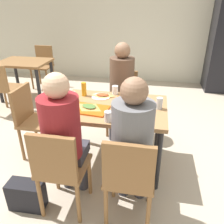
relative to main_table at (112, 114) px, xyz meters
The scene contains 28 objects.
ground_plane 0.64m from the main_table, ahead, with size 10.00×10.00×0.02m, color #B7A893.
back_wall 3.29m from the main_table, 90.00° to the left, with size 10.00×0.10×2.80m, color beige.
main_table is the anchor object (origin of this frame).
chair_near_left 0.85m from the main_table, 110.03° to the right, with size 0.40×0.40×0.86m.
chair_near_right 0.85m from the main_table, 69.97° to the right, with size 0.40×0.40×0.86m.
chair_far_side 0.80m from the main_table, 90.00° to the left, with size 0.40×0.40×0.86m.
chair_left_end 0.97m from the main_table, behind, with size 0.40×0.40×0.86m.
person_in_red 0.72m from the main_table, 113.91° to the right, with size 0.32×0.42×1.27m.
person_in_brown_jacket 0.72m from the main_table, 66.09° to the right, with size 0.32×0.42×1.27m.
person_far_side 0.66m from the main_table, 90.00° to the left, with size 0.32×0.42×1.27m.
tray_red_near 0.27m from the main_table, 144.84° to the right, with size 0.36×0.26×0.02m, color #D85914.
tray_red_far 0.26m from the main_table, 31.12° to the left, with size 0.36×0.26×0.02m, color #D85914.
paper_plate_center 0.30m from the main_table, 127.75° to the left, with size 0.22×0.22×0.01m, color white.
paper_plate_near_edge 0.30m from the main_table, 52.25° to the right, with size 0.22×0.22×0.01m, color white.
pizza_slice_a 0.28m from the main_table, 152.44° to the right, with size 0.28×0.24×0.02m.
pizza_slice_b 0.27m from the main_table, 22.26° to the left, with size 0.28×0.26×0.02m.
pizza_slice_c 0.31m from the main_table, 123.27° to the left, with size 0.21×0.14×0.02m.
plastic_cup_a 0.37m from the main_table, 94.77° to the left, with size 0.07×0.07×0.10m, color white.
plastic_cup_b 0.37m from the main_table, 85.23° to the right, with size 0.07×0.07×0.10m, color white.
plastic_cup_c 0.49m from the main_table, behind, with size 0.07×0.07×0.10m, color white.
plastic_cup_d 0.32m from the main_table, 66.40° to the left, with size 0.07×0.07×0.10m, color white.
soda_can 0.51m from the main_table, ahead, with size 0.07×0.07×0.12m, color #B7BCC6.
condiment_bottle 0.47m from the main_table, 149.21° to the left, with size 0.06×0.06×0.16m, color orange.
foil_bundle 0.51m from the main_table, behind, with size 0.10×0.10×0.10m, color silver.
handbag 1.14m from the main_table, 128.38° to the right, with size 0.32×0.16×0.28m, color black.
background_table 2.55m from the main_table, 140.37° to the left, with size 0.90×0.70×0.73m.
background_chair_near 2.16m from the main_table, 155.58° to the left, with size 0.40×0.40×0.86m.
background_chair_far 3.07m from the main_table, 129.75° to the left, with size 0.40×0.40×0.86m.
Camera 1 is at (0.42, -2.17, 1.74)m, focal length 36.85 mm.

